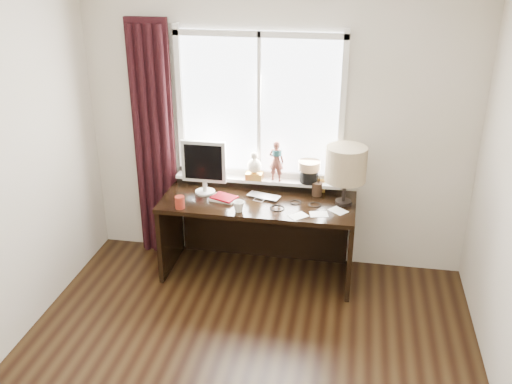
% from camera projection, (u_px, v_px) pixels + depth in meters
% --- Properties ---
extents(wall_back, '(3.50, 0.00, 2.60)m').
position_uv_depth(wall_back, '(276.00, 128.00, 5.10)').
color(wall_back, beige).
rests_on(wall_back, ground).
extents(laptop, '(0.33, 0.26, 0.02)m').
position_uv_depth(laptop, '(264.00, 197.00, 5.05)').
color(laptop, silver).
rests_on(laptop, desk).
extents(mug, '(0.13, 0.12, 0.10)m').
position_uv_depth(mug, '(239.00, 206.00, 4.79)').
color(mug, white).
rests_on(mug, desk).
extents(red_cup, '(0.08, 0.08, 0.11)m').
position_uv_depth(red_cup, '(180.00, 202.00, 4.84)').
color(red_cup, maroon).
rests_on(red_cup, desk).
extents(window, '(1.52, 0.22, 1.40)m').
position_uv_depth(window, '(261.00, 128.00, 5.07)').
color(window, white).
rests_on(window, ground).
extents(curtain, '(0.38, 0.09, 2.25)m').
position_uv_depth(curtain, '(154.00, 144.00, 5.28)').
color(curtain, black).
rests_on(curtain, floor).
extents(desk, '(1.70, 0.70, 0.75)m').
position_uv_depth(desk, '(260.00, 220.00, 5.19)').
color(desk, black).
rests_on(desk, floor).
extents(monitor, '(0.40, 0.18, 0.49)m').
position_uv_depth(monitor, '(204.00, 164.00, 5.05)').
color(monitor, beige).
rests_on(monitor, desk).
extents(notebook_stack, '(0.26, 0.22, 0.03)m').
position_uv_depth(notebook_stack, '(224.00, 198.00, 5.01)').
color(notebook_stack, beige).
rests_on(notebook_stack, desk).
extents(brush_holder, '(0.09, 0.09, 0.25)m').
position_uv_depth(brush_holder, '(317.00, 189.00, 5.08)').
color(brush_holder, black).
rests_on(brush_holder, desk).
extents(icon_frame, '(0.10, 0.03, 0.13)m').
position_uv_depth(icon_frame, '(320.00, 186.00, 5.14)').
color(icon_frame, gold).
rests_on(icon_frame, desk).
extents(table_lamp, '(0.35, 0.35, 0.52)m').
position_uv_depth(table_lamp, '(346.00, 165.00, 4.80)').
color(table_lamp, black).
rests_on(table_lamp, desk).
extents(loose_papers, '(0.51, 0.34, 0.00)m').
position_uv_depth(loose_papers, '(319.00, 214.00, 4.76)').
color(loose_papers, white).
rests_on(loose_papers, desk).
extents(desk_cables, '(0.45, 0.27, 0.01)m').
position_uv_depth(desk_cables, '(294.00, 206.00, 4.90)').
color(desk_cables, black).
rests_on(desk_cables, desk).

